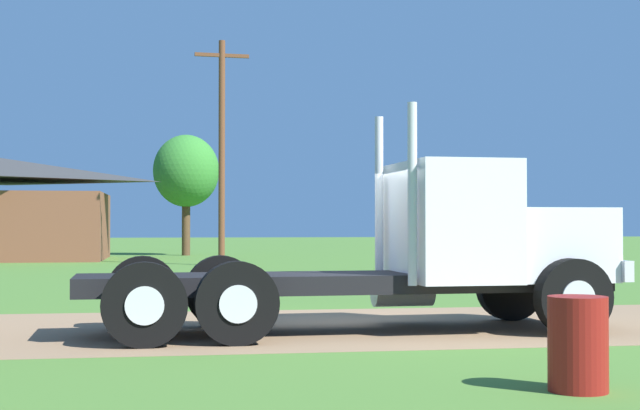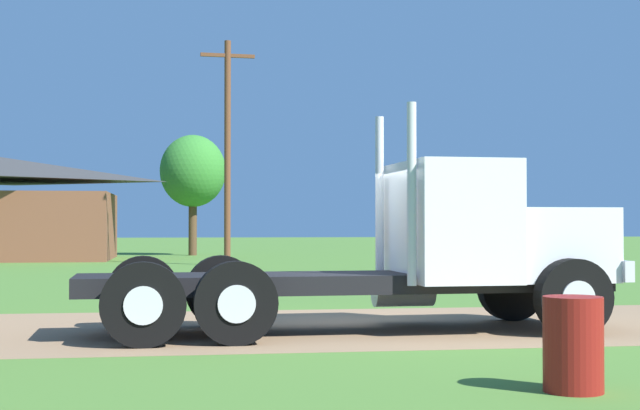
% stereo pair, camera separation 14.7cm
% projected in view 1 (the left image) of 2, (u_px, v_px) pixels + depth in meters
% --- Properties ---
extents(ground_plane, '(200.00, 200.00, 0.00)m').
position_uv_depth(ground_plane, '(356.00, 326.00, 15.08)').
color(ground_plane, '#48742C').
extents(dirt_track, '(120.00, 5.94, 0.01)m').
position_uv_depth(dirt_track, '(356.00, 326.00, 15.08)').
color(dirt_track, '#8D6E4F').
rests_on(dirt_track, ground_plane).
extents(truck_foreground_white, '(8.34, 2.97, 3.45)m').
position_uv_depth(truck_foreground_white, '(431.00, 251.00, 14.54)').
color(truck_foreground_white, black).
rests_on(truck_foreground_white, ground_plane).
extents(steel_barrel, '(0.59, 0.59, 0.95)m').
position_uv_depth(steel_barrel, '(578.00, 344.00, 9.21)').
color(steel_barrel, maroon).
rests_on(steel_barrel, ground_plane).
extents(utility_pole_near, '(2.20, 0.32, 9.08)m').
position_uv_depth(utility_pole_near, '(222.00, 146.00, 37.32)').
color(utility_pole_near, brown).
rests_on(utility_pole_near, ground_plane).
extents(tree_mid, '(3.48, 3.48, 6.40)m').
position_uv_depth(tree_mid, '(186.00, 172.00, 49.12)').
color(tree_mid, '#513823').
rests_on(tree_mid, ground_plane).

